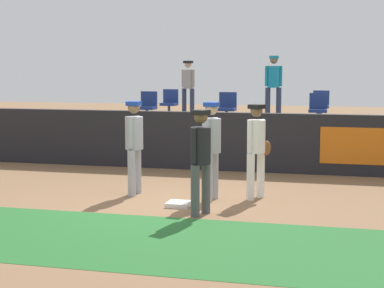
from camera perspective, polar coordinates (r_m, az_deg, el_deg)
name	(u,v)px	position (r m, az deg, el deg)	size (l,w,h in m)	color
ground_plane	(176,205)	(11.06, -1.46, -5.68)	(60.00, 60.00, 0.00)	#846042
grass_foreground_strip	(133,240)	(8.89, -5.52, -8.88)	(18.00, 2.80, 0.01)	#26662B
first_base	(179,204)	(10.91, -1.27, -5.64)	(0.40, 0.40, 0.08)	white
player_fielder_home	(257,145)	(11.45, 6.06, -0.06)	(0.51, 0.48, 1.78)	white
player_runner_visitor	(134,141)	(11.81, -5.42, 0.29)	(0.35, 0.51, 1.82)	#9EA3AD
player_coach_visitor	(212,144)	(11.25, 1.83, 0.01)	(0.39, 0.51, 1.83)	#9EA3AD
player_umpire	(201,155)	(10.09, 0.82, -1.00)	(0.44, 0.47, 1.77)	#4C4C51
field_wall	(220,141)	(14.67, 2.60, 0.25)	(18.00, 0.26, 1.40)	black
bleacher_platform	(237,138)	(17.21, 4.22, 0.55)	(18.00, 4.80, 0.98)	#59595E
seat_front_left	(148,105)	(16.57, -4.15, 3.64)	(0.45, 0.44, 0.84)	#4C4C51
seat_back_right	(321,104)	(17.56, 11.95, 3.70)	(0.45, 0.44, 0.84)	#4C4C51
seat_front_center	(227,106)	(16.03, 3.30, 3.54)	(0.46, 0.44, 0.84)	#4C4C51
seat_back_left	(170,102)	(18.26, -2.10, 3.97)	(0.46, 0.44, 0.84)	#4C4C51
seat_front_right	(318,108)	(15.77, 11.69, 3.34)	(0.45, 0.44, 0.84)	#4C4C51
spectator_hooded	(188,84)	(19.12, -0.36, 5.65)	(0.45, 0.41, 1.70)	#33384C
spectator_capped	(274,82)	(18.19, 7.62, 5.75)	(0.50, 0.43, 1.83)	#33384C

